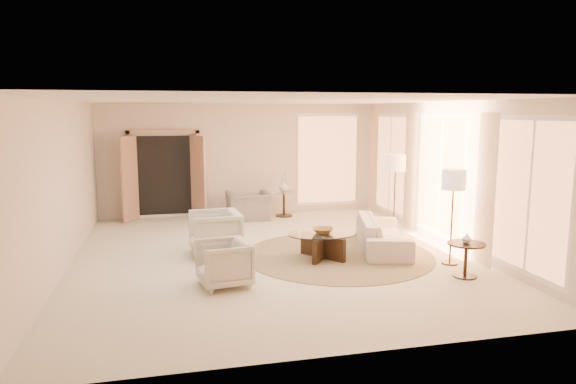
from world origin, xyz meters
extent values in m
cube|color=beige|center=(0.00, 0.00, -0.01)|extent=(7.00, 8.00, 0.02)
cube|color=white|center=(0.00, 0.00, 2.80)|extent=(7.00, 8.00, 0.02)
cube|color=beige|center=(0.00, 4.00, 1.40)|extent=(7.00, 0.04, 2.80)
cube|color=beige|center=(0.00, -4.00, 1.40)|extent=(7.00, 0.04, 2.80)
cube|color=beige|center=(-3.50, 0.00, 1.40)|extent=(0.04, 8.00, 2.80)
cube|color=beige|center=(3.50, 0.00, 1.40)|extent=(0.04, 8.00, 2.80)
cube|color=tan|center=(-1.90, 3.89, 1.08)|extent=(1.80, 0.12, 2.16)
cube|color=tan|center=(-2.70, 3.62, 1.03)|extent=(0.35, 0.66, 2.00)
cube|color=tan|center=(-1.10, 3.62, 1.03)|extent=(0.35, 0.66, 2.00)
cylinder|color=#493B26|center=(1.19, -0.27, 0.01)|extent=(3.82, 3.82, 0.01)
imported|color=beige|center=(2.14, -0.09, 0.31)|extent=(1.35, 2.24, 0.61)
imported|color=beige|center=(-1.00, 0.27, 0.45)|extent=(0.87, 0.92, 0.90)
imported|color=beige|center=(-1.03, -1.46, 0.38)|extent=(0.79, 0.83, 0.76)
imported|color=gray|center=(0.07, 3.21, 0.45)|extent=(1.05, 0.70, 0.90)
cube|color=black|center=(0.85, -0.41, 0.21)|extent=(0.63, 0.82, 0.42)
cube|color=black|center=(0.85, -0.41, 0.21)|extent=(0.60, 0.84, 0.42)
cylinder|color=white|center=(0.85, -0.41, 0.46)|extent=(1.29, 1.29, 0.02)
cylinder|color=black|center=(2.76, -1.92, 0.01)|extent=(0.37, 0.37, 0.03)
cylinder|color=black|center=(2.76, -1.92, 0.27)|extent=(0.06, 0.06, 0.52)
cylinder|color=black|center=(2.76, -1.92, 0.54)|extent=(0.59, 0.59, 0.03)
cylinder|color=#32251A|center=(0.99, 3.40, 0.02)|extent=(0.42, 0.42, 0.03)
cylinder|color=#32251A|center=(0.99, 3.40, 0.31)|extent=(0.06, 0.06, 0.60)
cylinder|color=white|center=(0.99, 3.40, 0.62)|extent=(0.55, 0.55, 0.03)
cylinder|color=#32251A|center=(2.90, 1.08, 0.02)|extent=(0.29, 0.29, 0.03)
cylinder|color=#32251A|center=(2.90, 1.08, 0.73)|extent=(0.03, 0.03, 1.45)
cylinder|color=beige|center=(2.90, 1.08, 1.54)|extent=(0.42, 0.42, 0.35)
cylinder|color=#32251A|center=(2.90, -1.22, 0.01)|extent=(0.28, 0.28, 0.03)
cylinder|color=#32251A|center=(2.90, -1.22, 0.70)|extent=(0.03, 0.03, 1.39)
cylinder|color=beige|center=(2.90, -1.22, 1.47)|extent=(0.40, 0.40, 0.34)
imported|color=brown|center=(0.85, -0.41, 0.51)|extent=(0.48, 0.48, 0.09)
imported|color=silver|center=(2.76, -1.92, 0.63)|extent=(0.19, 0.19, 0.16)
imported|color=silver|center=(0.99, 3.40, 0.76)|extent=(0.30, 0.30, 0.25)
camera|label=1|loc=(-1.77, -8.95, 2.62)|focal=32.00mm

